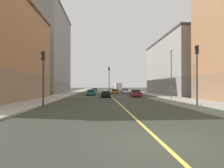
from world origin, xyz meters
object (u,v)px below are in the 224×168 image
(building_right_midblock, at_px, (49,52))
(traffic_light_right_near, at_px, (43,71))
(car_white, at_px, (125,91))
(car_green, at_px, (95,90))
(box_truck, at_px, (118,87))
(traffic_light_median_far, at_px, (109,77))
(car_black, at_px, (106,94))
(car_teal, at_px, (91,92))
(car_orange, at_px, (115,91))
(car_maroon, at_px, (135,93))
(traffic_light_left_near, at_px, (197,67))
(building_left_mid, at_px, (176,67))
(street_lamp_left_near, at_px, (171,69))

(building_right_midblock, relative_size, traffic_light_right_near, 4.13)
(traffic_light_right_near, xyz_separation_m, car_white, (13.18, 33.93, -3.04))
(car_green, bearing_deg, car_white, -62.54)
(car_white, xyz_separation_m, box_truck, (-0.49, 16.23, 1.04))
(traffic_light_median_far, distance_m, car_black, 10.85)
(building_right_midblock, xyz_separation_m, car_white, (21.71, 1.19, -11.05))
(building_right_midblock, distance_m, car_white, 24.39)
(car_teal, relative_size, car_black, 0.93)
(traffic_light_right_near, bearing_deg, car_orange, 72.58)
(car_maroon, bearing_deg, box_truck, 89.95)
(traffic_light_left_near, bearing_deg, car_maroon, 102.52)
(traffic_light_left_near, bearing_deg, car_teal, 119.01)
(building_right_midblock, xyz_separation_m, car_green, (12.31, 19.29, -11.07))
(building_left_mid, height_order, car_orange, building_left_mid)
(traffic_light_right_near, height_order, box_truck, traffic_light_right_near)
(building_left_mid, distance_m, traffic_light_median_far, 16.95)
(traffic_light_right_near, distance_m, car_black, 17.09)
(traffic_light_median_far, bearing_deg, car_black, -96.52)
(building_right_midblock, bearing_deg, car_black, -48.50)
(street_lamp_left_near, height_order, car_white, street_lamp_left_near)
(traffic_light_right_near, relative_size, car_maroon, 1.43)
(street_lamp_left_near, distance_m, car_orange, 23.81)
(car_white, distance_m, car_green, 20.39)
(traffic_light_left_near, height_order, traffic_light_right_near, traffic_light_left_near)
(car_teal, xyz_separation_m, car_green, (-0.05, 29.71, -0.02))
(traffic_light_left_near, height_order, street_lamp_left_near, street_lamp_left_near)
(building_left_mid, height_order, traffic_light_left_near, building_left_mid)
(car_black, bearing_deg, building_right_midblock, 131.50)
(building_left_mid, height_order, car_teal, building_left_mid)
(traffic_light_left_near, xyz_separation_m, street_lamp_left_near, (1.02, 9.47, 0.76))
(traffic_light_median_far, height_order, street_lamp_left_near, street_lamp_left_near)
(building_left_mid, height_order, building_right_midblock, building_right_midblock)
(car_black, distance_m, box_truck, 35.31)
(car_maroon, bearing_deg, traffic_light_median_far, 115.99)
(building_left_mid, bearing_deg, car_teal, -171.79)
(building_right_midblock, distance_m, car_orange, 21.58)
(building_left_mid, xyz_separation_m, car_black, (-17.91, -9.99, -6.29))
(car_green, bearing_deg, traffic_light_median_far, -80.94)
(traffic_light_median_far, xyz_separation_m, car_maroon, (4.65, -9.55, -3.68))
(traffic_light_right_near, bearing_deg, car_maroon, 51.50)
(car_orange, bearing_deg, building_left_mid, -23.41)
(traffic_light_median_far, distance_m, car_green, 27.16)
(car_orange, bearing_deg, traffic_light_left_near, -78.89)
(car_black, height_order, box_truck, box_truck)
(traffic_light_median_far, relative_size, car_black, 1.59)
(building_right_midblock, height_order, car_maroon, building_right_midblock)
(car_white, bearing_deg, car_green, 117.46)
(traffic_light_median_far, bearing_deg, car_orange, 72.72)
(building_right_midblock, xyz_separation_m, car_black, (15.38, -17.39, -11.09))
(traffic_light_right_near, distance_m, traffic_light_median_far, 26.70)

